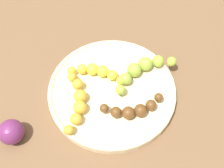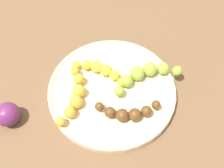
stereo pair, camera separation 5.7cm
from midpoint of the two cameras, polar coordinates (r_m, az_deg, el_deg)
name	(u,v)px [view 1 (the left image)]	position (r m, az deg, el deg)	size (l,w,h in m)	color
ground_plane	(112,93)	(0.60, -2.70, -2.16)	(2.40, 2.40, 0.00)	brown
fruit_bowl	(112,90)	(0.59, -2.75, -1.56)	(0.29, 0.29, 0.02)	beige
banana_green	(142,69)	(0.60, 3.84, 3.07)	(0.14, 0.11, 0.03)	#8CAD38
banana_yellow	(97,72)	(0.60, -6.05, 2.52)	(0.13, 0.05, 0.03)	yellow
banana_spotted	(77,102)	(0.56, -10.52, -4.09)	(0.05, 0.15, 0.03)	gold
banana_overripe	(134,109)	(0.55, 1.80, -5.79)	(0.14, 0.06, 0.03)	#593819
plum_purple	(11,132)	(0.58, -23.98, -9.84)	(0.05, 0.05, 0.05)	#662659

